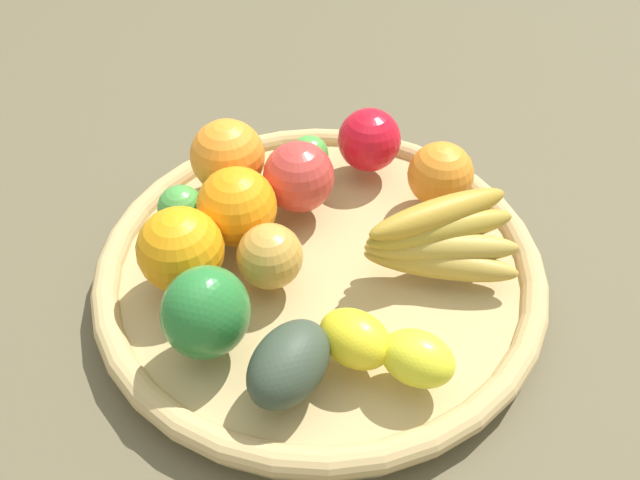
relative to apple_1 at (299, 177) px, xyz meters
The scene contains 16 objects.
ground_plane 0.11m from the apple_1, 161.06° to the left, with size 2.40×2.40×0.00m, color brown.
basket 0.10m from the apple_1, 161.06° to the left, with size 0.46×0.46×0.04m.
apple_1 is the anchor object (origin of this frame).
orange_2 0.08m from the apple_1, 93.71° to the left, with size 0.08×0.08×0.08m, color orange.
banana_bunch 0.17m from the apple_1, 158.59° to the right, with size 0.13×0.15×0.07m.
orange_0 0.15m from the apple_1, 122.64° to the right, with size 0.07×0.07×0.07m, color orange.
apple_2 0.12m from the apple_1, 132.85° to the left, with size 0.06×0.06×0.06m, color #C18D39.
avocado 0.23m from the apple_1, 143.88° to the left, with size 0.09×0.06×0.06m, color #344131.
bell_pepper 0.20m from the apple_1, 123.21° to the left, with size 0.08×0.07×0.09m, color #287631.
orange_1 0.16m from the apple_1, 100.31° to the left, with size 0.08×0.08×0.08m, color orange.
apple_0 0.11m from the apple_1, 84.24° to the right, with size 0.07×0.07×0.07m, color red.
lemon_1 0.21m from the apple_1, 159.22° to the left, with size 0.07×0.05×0.05m, color yellow.
lime_1 0.13m from the apple_1, 70.55° to the left, with size 0.05×0.05×0.05m, color #44963D.
orange_3 0.09m from the apple_1, 32.32° to the left, with size 0.08×0.08×0.08m, color orange.
lime_0 0.06m from the apple_1, 45.42° to the right, with size 0.04×0.04×0.04m, color green.
lemon_0 0.24m from the apple_1, 169.85° to the left, with size 0.06×0.05×0.05m, color yellow.
Camera 1 is at (-0.36, 0.26, 0.50)m, focal length 35.02 mm.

